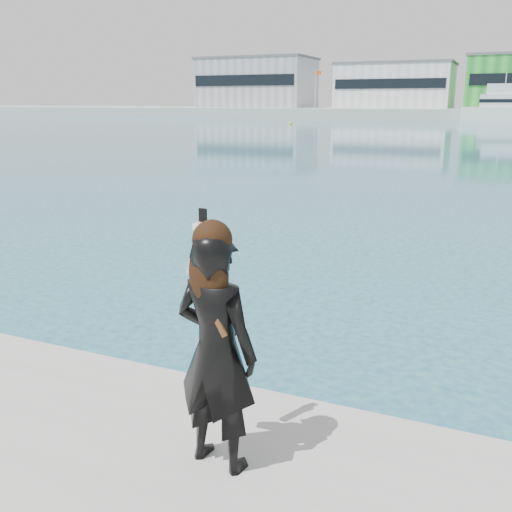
# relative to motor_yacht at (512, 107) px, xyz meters

# --- Properties ---
(far_quay) EXTENTS (320.00, 40.00, 2.00)m
(far_quay) POSITION_rel_motor_yacht_xyz_m (-2.00, 19.42, -1.37)
(far_quay) COLOR #9E9E99
(far_quay) RESTS_ON ground
(warehouse_grey_left) EXTENTS (26.52, 16.36, 11.50)m
(warehouse_grey_left) POSITION_rel_motor_yacht_xyz_m (-57.00, 17.40, 5.39)
(warehouse_grey_left) COLOR gray
(warehouse_grey_left) RESTS_ON far_quay
(warehouse_white) EXTENTS (24.48, 15.35, 9.50)m
(warehouse_white) POSITION_rel_motor_yacht_xyz_m (-24.00, 17.40, 4.39)
(warehouse_white) COLOR silver
(warehouse_white) RESTS_ON far_quay
(flagpole_left) EXTENTS (1.28, 0.16, 8.00)m
(flagpole_left) POSITION_rel_motor_yacht_xyz_m (-39.91, 10.42, 4.17)
(flagpole_left) COLOR silver
(flagpole_left) RESTS_ON far_quay
(motor_yacht) EXTENTS (18.31, 6.09, 8.42)m
(motor_yacht) POSITION_rel_motor_yacht_xyz_m (0.00, 0.00, 0.00)
(motor_yacht) COLOR silver
(motor_yacht) RESTS_ON ground
(buoy_far) EXTENTS (0.50, 0.50, 0.50)m
(buoy_far) POSITION_rel_motor_yacht_xyz_m (-30.79, -30.08, -2.37)
(buoy_far) COLOR yellow
(buoy_far) RESTS_ON ground
(woman) EXTENTS (0.69, 0.50, 1.86)m
(woman) POSITION_rel_motor_yacht_xyz_m (-1.61, -110.74, -0.63)
(woman) COLOR black
(woman) RESTS_ON near_quay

